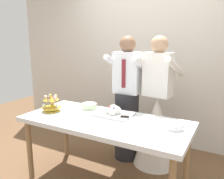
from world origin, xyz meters
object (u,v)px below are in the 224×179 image
object	(u,v)px
dessert_table	(105,126)
person_groom	(127,106)
person_bride	(156,122)
round_cake	(89,107)
plate_stack	(174,126)
cupcake_stand	(51,104)
main_cake_tray	(114,112)

from	to	relation	value
dessert_table	person_groom	bearing A→B (deg)	94.65
person_bride	round_cake	bearing A→B (deg)	-144.91
person_bride	plate_stack	bearing A→B (deg)	-58.84
dessert_table	person_bride	xyz separation A→B (m)	(0.35, 0.71, -0.12)
dessert_table	person_bride	world-z (taller)	person_bride
dessert_table	cupcake_stand	bearing A→B (deg)	-175.52
person_groom	round_cake	bearing A→B (deg)	-122.75
main_cake_tray	person_groom	bearing A→B (deg)	98.64
round_cake	person_groom	world-z (taller)	person_groom
round_cake	person_groom	distance (m)	0.55
round_cake	person_bride	size ratio (longest dim) A/B	0.14
main_cake_tray	round_cake	bearing A→B (deg)	171.74
plate_stack	person_bride	distance (m)	0.75
plate_stack	round_cake	world-z (taller)	round_cake
plate_stack	person_bride	size ratio (longest dim) A/B	0.11
person_bride	cupcake_stand	bearing A→B (deg)	-143.82
dessert_table	cupcake_stand	size ratio (longest dim) A/B	7.83
dessert_table	person_groom	size ratio (longest dim) A/B	1.08
cupcake_stand	main_cake_tray	size ratio (longest dim) A/B	0.54
person_groom	person_bride	distance (m)	0.44
cupcake_stand	plate_stack	xyz separation A→B (m)	(1.41, 0.16, -0.06)
plate_stack	round_cake	bearing A→B (deg)	173.51
main_cake_tray	round_cake	distance (m)	0.37
dessert_table	person_bride	distance (m)	0.80
plate_stack	person_groom	xyz separation A→B (m)	(-0.77, 0.58, -0.06)
person_groom	person_bride	bearing A→B (deg)	4.68
cupcake_stand	person_bride	size ratio (longest dim) A/B	0.14
round_cake	main_cake_tray	bearing A→B (deg)	-8.26
main_cake_tray	person_bride	bearing A→B (deg)	59.09
dessert_table	round_cake	size ratio (longest dim) A/B	7.50
cupcake_stand	main_cake_tray	bearing A→B (deg)	17.14
main_cake_tray	round_cake	size ratio (longest dim) A/B	1.79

